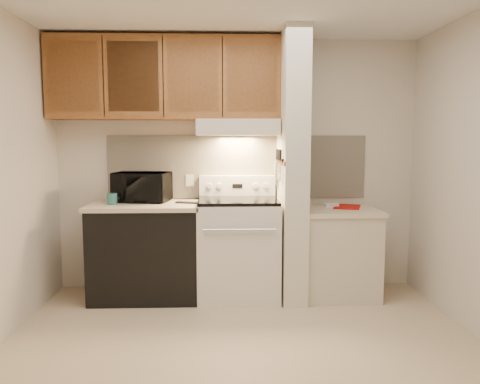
{
  "coord_description": "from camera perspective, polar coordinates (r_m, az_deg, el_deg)",
  "views": [
    {
      "loc": [
        -0.14,
        -3.24,
        1.51
      ],
      "look_at": [
        0.0,
        0.75,
        1.06
      ],
      "focal_mm": 35.0,
      "sensor_mm": 36.0,
      "label": 1
    }
  ],
  "objects": [
    {
      "name": "floor",
      "position": [
        3.58,
        0.39,
        -18.56
      ],
      "size": [
        3.6,
        3.6,
        0.0
      ],
      "primitive_type": "plane",
      "color": "#CBB390",
      "rests_on": "ground"
    },
    {
      "name": "wall_back",
      "position": [
        4.75,
        -0.35,
        3.27
      ],
      "size": [
        3.6,
        2.5,
        0.02
      ],
      "primitive_type": "cube",
      "rotation": [
        1.57,
        0.0,
        0.0
      ],
      "color": "beige",
      "rests_on": "floor"
    },
    {
      "name": "backsplash",
      "position": [
        4.74,
        -0.35,
        3.08
      ],
      "size": [
        2.6,
        0.02,
        0.63
      ],
      "primitive_type": "cube",
      "color": "beige",
      "rests_on": "wall_back"
    },
    {
      "name": "range_body",
      "position": [
        4.52,
        -0.22,
        -7.02
      ],
      "size": [
        0.76,
        0.65,
        0.92
      ],
      "primitive_type": "cube",
      "color": "silver",
      "rests_on": "floor"
    },
    {
      "name": "oven_window",
      "position": [
        4.2,
        -0.09,
        -7.49
      ],
      "size": [
        0.5,
        0.01,
        0.3
      ],
      "primitive_type": "cube",
      "color": "black",
      "rests_on": "range_body"
    },
    {
      "name": "oven_handle",
      "position": [
        4.12,
        -0.07,
        -4.65
      ],
      "size": [
        0.65,
        0.02,
        0.02
      ],
      "primitive_type": "cylinder",
      "rotation": [
        0.0,
        1.57,
        0.0
      ],
      "color": "silver",
      "rests_on": "range_body"
    },
    {
      "name": "cooktop",
      "position": [
        4.43,
        -0.22,
        -1.04
      ],
      "size": [
        0.74,
        0.64,
        0.03
      ],
      "primitive_type": "cube",
      "color": "black",
      "rests_on": "range_body"
    },
    {
      "name": "range_backguard",
      "position": [
        4.7,
        -0.33,
        0.8
      ],
      "size": [
        0.76,
        0.08,
        0.2
      ],
      "primitive_type": "cube",
      "color": "silver",
      "rests_on": "range_body"
    },
    {
      "name": "range_display",
      "position": [
        4.66,
        -0.32,
        0.75
      ],
      "size": [
        0.1,
        0.01,
        0.04
      ],
      "primitive_type": "cube",
      "color": "black",
      "rests_on": "range_backguard"
    },
    {
      "name": "range_knob_left_outer",
      "position": [
        4.66,
        -3.76,
        0.73
      ],
      "size": [
        0.05,
        0.02,
        0.05
      ],
      "primitive_type": "cylinder",
      "rotation": [
        1.57,
        0.0,
        0.0
      ],
      "color": "silver",
      "rests_on": "range_backguard"
    },
    {
      "name": "range_knob_left_inner",
      "position": [
        4.66,
        -2.53,
        0.74
      ],
      "size": [
        0.05,
        0.02,
        0.05
      ],
      "primitive_type": "cylinder",
      "rotation": [
        1.57,
        0.0,
        0.0
      ],
      "color": "silver",
      "rests_on": "range_backguard"
    },
    {
      "name": "range_knob_right_inner",
      "position": [
        4.67,
        1.89,
        0.75
      ],
      "size": [
        0.05,
        0.02,
        0.05
      ],
      "primitive_type": "cylinder",
      "rotation": [
        1.57,
        0.0,
        0.0
      ],
      "color": "silver",
      "rests_on": "range_backguard"
    },
    {
      "name": "range_knob_right_outer",
      "position": [
        4.68,
        3.12,
        0.76
      ],
      "size": [
        0.05,
        0.02,
        0.05
      ],
      "primitive_type": "cylinder",
      "rotation": [
        1.57,
        0.0,
        0.0
      ],
      "color": "silver",
      "rests_on": "range_backguard"
    },
    {
      "name": "dishwasher_front",
      "position": [
        4.59,
        -11.35,
        -7.25
      ],
      "size": [
        1.0,
        0.63,
        0.87
      ],
      "primitive_type": "cube",
      "color": "black",
      "rests_on": "floor"
    },
    {
      "name": "left_countertop",
      "position": [
        4.51,
        -11.48,
        -1.62
      ],
      "size": [
        1.04,
        0.67,
        0.04
      ],
      "primitive_type": "cube",
      "color": "beige",
      "rests_on": "dishwasher_front"
    },
    {
      "name": "spoon_rest",
      "position": [
        4.45,
        -6.42,
        -1.28
      ],
      "size": [
        0.24,
        0.14,
        0.02
      ],
      "primitive_type": "cube",
      "rotation": [
        0.0,
        0.0,
        -0.32
      ],
      "color": "black",
      "rests_on": "left_countertop"
    },
    {
      "name": "teal_jar",
      "position": [
        4.5,
        -15.33,
        -0.79
      ],
      "size": [
        0.12,
        0.12,
        0.11
      ],
      "primitive_type": "cylinder",
      "rotation": [
        0.0,
        0.0,
        0.3
      ],
      "color": "#2C6B64",
      "rests_on": "left_countertop"
    },
    {
      "name": "outlet",
      "position": [
        4.75,
        -6.15,
        1.42
      ],
      "size": [
        0.08,
        0.01,
        0.12
      ],
      "primitive_type": "cube",
      "color": "beige",
      "rests_on": "backsplash"
    },
    {
      "name": "microwave",
      "position": [
        4.64,
        -11.85,
        0.61
      ],
      "size": [
        0.56,
        0.43,
        0.29
      ],
      "primitive_type": "imported",
      "rotation": [
        0.0,
        0.0,
        -0.16
      ],
      "color": "black",
      "rests_on": "left_countertop"
    },
    {
      "name": "partition_pillar",
      "position": [
        4.44,
        6.37,
        3.02
      ],
      "size": [
        0.22,
        0.7,
        2.5
      ],
      "primitive_type": "cube",
      "color": "beige",
      "rests_on": "floor"
    },
    {
      "name": "pillar_trim",
      "position": [
        4.43,
        4.89,
        3.67
      ],
      "size": [
        0.01,
        0.7,
        0.04
      ],
      "primitive_type": "cube",
      "color": "brown",
      "rests_on": "partition_pillar"
    },
    {
      "name": "knife_strip",
      "position": [
        4.38,
        4.89,
        3.9
      ],
      "size": [
        0.02,
        0.42,
        0.04
      ],
      "primitive_type": "cube",
      "color": "black",
      "rests_on": "partition_pillar"
    },
    {
      "name": "knife_blade_a",
      "position": [
        4.23,
        4.97,
        2.45
      ],
      "size": [
        0.01,
        0.03,
        0.16
      ],
      "primitive_type": "cube",
      "color": "silver",
      "rests_on": "knife_strip"
    },
    {
      "name": "knife_handle_a",
      "position": [
        4.23,
        4.97,
        4.49
      ],
      "size": [
        0.02,
        0.02,
        0.1
      ],
      "primitive_type": "cylinder",
      "color": "black",
      "rests_on": "knife_strip"
    },
    {
      "name": "knife_blade_b",
      "position": [
        4.3,
        4.85,
        2.39
      ],
      "size": [
        0.01,
        0.04,
        0.18
      ],
      "primitive_type": "cube",
      "color": "silver",
      "rests_on": "knife_strip"
    },
    {
      "name": "knife_handle_b",
      "position": [
        4.29,
        4.88,
        4.52
      ],
      "size": [
        0.02,
        0.02,
        0.1
      ],
      "primitive_type": "cylinder",
      "color": "black",
      "rests_on": "knife_strip"
    },
    {
      "name": "knife_blade_c",
      "position": [
        4.38,
        4.72,
        2.33
      ],
      "size": [
        0.01,
        0.04,
        0.2
      ],
      "primitive_type": "cube",
      "color": "silver",
      "rests_on": "knife_strip"
    },
    {
      "name": "knife_handle_c",
      "position": [
        4.37,
        4.74,
        4.56
      ],
      "size": [
        0.02,
        0.02,
        0.1
      ],
      "primitive_type": "cylinder",
      "color": "black",
      "rests_on": "knife_strip"
    },
    {
      "name": "knife_blade_d",
      "position": [
        4.46,
        4.61,
        2.66
      ],
      "size": [
        0.01,
        0.04,
        0.16
      ],
      "primitive_type": "cube",
      "color": "silver",
      "rests_on": "knife_strip"
    },
    {
      "name": "knife_handle_d",
      "position": [
        4.46,
        4.6,
        4.59
      ],
      "size": [
        0.02,
        0.02,
        0.1
      ],
      "primitive_type": "cylinder",
      "color": "black",
      "rests_on": "knife_strip"
    },
    {
      "name": "knife_blade_e",
      "position": [
        4.54,
        4.48,
        2.6
      ],
      "size": [
        0.01,
        0.04,
        0.18
      ],
      "primitive_type": "cube",
      "color": "silver",
      "rests_on": "knife_strip"
    },
    {
      "name": "knife_handle_e",
      "position": [
        4.53,
        4.51,
        4.62
      ],
      "size": [
        0.02,
        0.02,
        0.1
      ],
      "primitive_type": "cylinder",
      "color": "black",
      "rests_on": "knife_strip"
    },
    {
      "name": "oven_mitt",
      "position": [
        4.6,
        4.43,
        2.26
      ],
      "size": [
        0.03,
        0.09,
        0.22
      ],
      "primitive_type": "cube",
      "color": "slate",
      "rests_on": "partition_pillar"
    },
    {
      "name": "right_cab_base",
      "position": [
        4.66,
        11.89,
        -7.45
      ],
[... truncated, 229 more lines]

